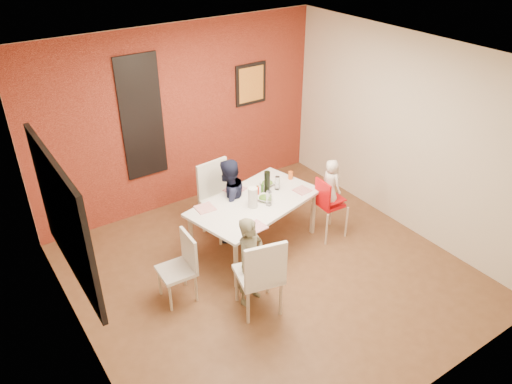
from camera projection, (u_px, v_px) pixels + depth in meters
ground at (269, 273)px, 6.32m from camera, size 4.50×4.50×0.00m
ceiling at (273, 62)px, 4.95m from camera, size 4.50×4.50×0.02m
wall_back at (181, 118)px, 7.24m from camera, size 4.50×0.02×2.70m
wall_front at (433, 292)px, 4.03m from camera, size 4.50×0.02×2.70m
wall_left at (71, 247)px, 4.55m from camera, size 0.02×4.50×2.70m
wall_right at (406, 135)px, 6.73m from camera, size 0.02×4.50×2.70m
brick_accent_wall at (181, 119)px, 7.23m from camera, size 4.50×0.02×2.70m
picture_window_frame at (63, 218)px, 4.60m from camera, size 0.05×1.70×1.30m
picture_window_pane at (65, 218)px, 4.61m from camera, size 0.02×1.55×1.15m
glassblock_strip at (142, 118)px, 6.85m from camera, size 0.55×0.03×1.70m
glassblock_surround at (142, 118)px, 6.85m from camera, size 0.60×0.03×1.76m
art_print_frame at (251, 84)px, 7.64m from camera, size 0.54×0.03×0.64m
art_print_canvas at (251, 84)px, 7.63m from camera, size 0.44×0.01×0.54m
dining_table at (255, 205)px, 6.51m from camera, size 1.88×1.33×0.71m
chair_near at (261, 273)px, 5.43m from camera, size 0.57×0.57×1.03m
chair_far at (218, 195)px, 6.86m from camera, size 0.53×0.53×1.05m
chair_left at (182, 264)px, 5.73m from camera, size 0.41×0.41×0.85m
high_chair at (328, 203)px, 6.77m from camera, size 0.39×0.39×0.89m
child_near at (250, 262)px, 5.63m from camera, size 0.48×0.40×1.12m
child_far at (228, 201)px, 6.68m from camera, size 0.69×0.61×1.20m
toddler at (331, 182)px, 6.62m from camera, size 0.21×0.32×0.64m
plate_near_left at (255, 227)px, 5.95m from camera, size 0.25×0.25×0.01m
plate_far_mid at (235, 189)px, 6.73m from camera, size 0.31×0.31×0.01m
plate_near_right at (302, 190)px, 6.70m from camera, size 0.22×0.22×0.01m
plate_far_left at (205, 208)px, 6.31m from camera, size 0.24×0.24×0.01m
salad_bowl_a at (264, 198)px, 6.48m from camera, size 0.26×0.26×0.05m
salad_bowl_b at (267, 183)px, 6.83m from camera, size 0.22×0.22×0.05m
wine_bottle at (267, 182)px, 6.60m from camera, size 0.08×0.08×0.30m
wine_glass_a at (269, 198)px, 6.33m from camera, size 0.07×0.07×0.21m
wine_glass_b at (277, 183)px, 6.69m from camera, size 0.07×0.07×0.19m
paper_towel_roll at (253, 198)px, 6.28m from camera, size 0.12×0.12×0.27m
condiment_red at (258, 192)px, 6.52m from camera, size 0.04×0.04×0.15m
condiment_green at (262, 189)px, 6.60m from camera, size 0.04×0.04×0.14m
condiment_brown at (257, 190)px, 6.58m from camera, size 0.03×0.03×0.14m
sippy_cup at (291, 175)px, 6.96m from camera, size 0.07×0.07×0.11m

